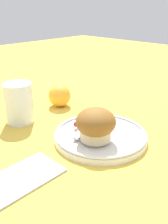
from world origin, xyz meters
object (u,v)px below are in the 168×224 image
muffin (96,124)px  orange_fruit (60,96)px  butter_knife (88,123)px  juice_glass (19,103)px

muffin → orange_fruit: muffin is taller
butter_knife → orange_fruit: bearing=46.4°
muffin → orange_fruit: (0.10, 0.24, -0.02)m
butter_knife → juice_glass: 0.19m
orange_fruit → juice_glass: bearing=-176.8°
butter_knife → juice_glass: juice_glass is taller
muffin → butter_knife: size_ratio=0.54×
butter_knife → juice_glass: bearing=92.9°
muffin → juice_glass: bearing=100.7°
muffin → juice_glass: size_ratio=0.82×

